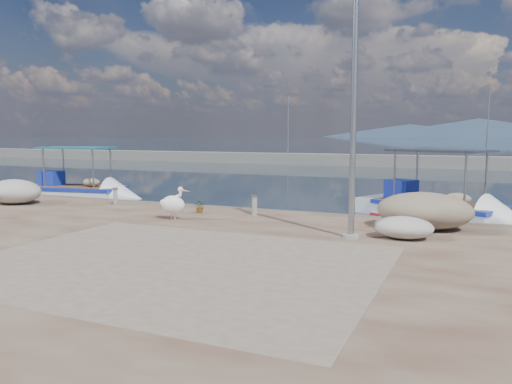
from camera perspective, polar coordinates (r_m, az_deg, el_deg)
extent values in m
plane|color=#162635|center=(14.39, -6.13, -6.76)|extent=(1400.00, 1400.00, 0.00)
cube|color=#503222|center=(9.79, -24.27, -12.28)|extent=(44.00, 22.00, 0.50)
cube|color=gray|center=(11.28, -9.34, -7.94)|extent=(9.00, 7.00, 0.01)
cube|color=gray|center=(52.67, 16.04, 3.42)|extent=(120.00, 2.20, 1.20)
cylinder|color=gray|center=(55.49, 3.68, 7.33)|extent=(0.16, 0.16, 7.00)
cylinder|color=gray|center=(52.15, 24.96, 6.77)|extent=(0.16, 0.16, 7.00)
cone|color=#28384C|center=(666.61, 17.15, 6.76)|extent=(220.00, 220.00, 16.00)
cone|color=#28384C|center=(662.19, 24.10, 6.74)|extent=(280.00, 280.00, 22.00)
cube|color=white|center=(27.49, -19.59, -0.52)|extent=(6.73, 3.07, 1.06)
cube|color=#192CA6|center=(27.43, -19.63, 0.47)|extent=(4.94, 2.87, 0.16)
cube|color=maroon|center=(27.49, -19.59, -0.64)|extent=(4.94, 2.85, 0.13)
cube|color=#192CA6|center=(28.34, -22.36, 1.45)|extent=(1.15, 1.15, 0.78)
cube|color=#1B586D|center=(27.30, -19.80, 4.78)|extent=(3.83, 2.53, 0.09)
cube|color=white|center=(20.91, 20.01, -2.68)|extent=(6.94, 4.80, 1.09)
cube|color=#192CA6|center=(20.84, 20.06, -1.35)|extent=(5.29, 4.07, 0.16)
cube|color=maroon|center=(20.92, 20.00, -2.85)|extent=(5.28, 4.05, 0.14)
cube|color=#192CA6|center=(21.63, 16.26, 0.29)|extent=(1.37, 1.37, 0.80)
cube|color=#252930|center=(20.67, 20.30, 4.48)|extent=(4.19, 3.43, 0.09)
cylinder|color=tan|center=(16.83, -9.65, -2.64)|extent=(0.04, 0.04, 0.28)
cylinder|color=tan|center=(16.75, -9.25, -2.67)|extent=(0.04, 0.04, 0.28)
ellipsoid|color=white|center=(16.73, -9.47, -1.43)|extent=(0.86, 0.54, 0.60)
cylinder|color=white|center=(16.55, -8.75, -0.45)|extent=(0.20, 0.12, 0.51)
sphere|color=white|center=(16.50, -8.64, 0.30)|extent=(0.17, 0.17, 0.17)
cone|color=#D68453|center=(16.39, -8.06, 0.13)|extent=(0.41, 0.10, 0.13)
cylinder|color=gray|center=(13.69, 11.10, 9.34)|extent=(0.16, 0.16, 7.00)
cylinder|color=gray|center=(13.95, 10.78, -4.96)|extent=(0.44, 0.44, 0.10)
cylinder|color=gray|center=(17.46, -0.17, -1.53)|extent=(0.18, 0.18, 0.69)
cylinder|color=gray|center=(17.42, -0.17, -0.41)|extent=(0.24, 0.24, 0.06)
cylinder|color=gray|center=(20.84, -15.78, -0.50)|extent=(0.17, 0.17, 0.65)
cylinder|color=gray|center=(20.80, -15.81, 0.39)|extent=(0.22, 0.22, 0.06)
imported|color=#33722D|center=(18.07, -6.39, -1.66)|extent=(0.52, 0.48, 0.46)
ellipsoid|color=beige|center=(14.17, 16.49, -3.90)|extent=(1.61, 1.20, 0.60)
ellipsoid|color=beige|center=(22.60, -25.93, 0.05)|extent=(2.42, 1.76, 0.99)
ellipsoid|color=gray|center=(15.75, 18.68, -2.02)|extent=(2.80, 2.00, 1.10)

